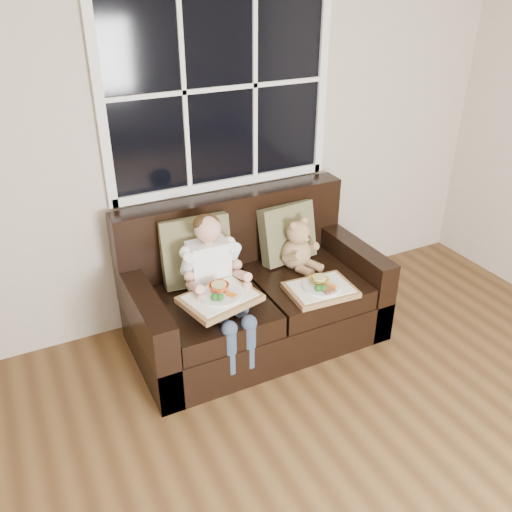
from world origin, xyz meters
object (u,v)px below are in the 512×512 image
loveseat (252,296)px  child (215,274)px  tray_left (220,297)px  tray_right (321,288)px  teddy_bear (298,248)px

loveseat → child: child is taller
tray_left → tray_right: size_ratio=1.13×
child → tray_left: 0.19m
loveseat → child: bearing=-159.5°
loveseat → child: (-0.32, -0.12, 0.33)m
tray_right → loveseat: bearing=137.0°
child → tray_left: (-0.04, -0.17, -0.06)m
loveseat → teddy_bear: bearing=1.9°
tray_right → child: bearing=163.9°
tray_left → tray_right: (0.69, -0.06, -0.10)m
loveseat → tray_left: (-0.36, -0.29, 0.27)m
tray_left → loveseat: bearing=25.5°
teddy_bear → tray_right: (-0.03, -0.37, -0.12)m
teddy_bear → child: bearing=170.9°
teddy_bear → loveseat: bearing=162.0°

